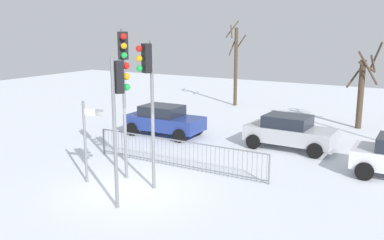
{
  "coord_description": "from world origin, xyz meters",
  "views": [
    {
      "loc": [
        8.43,
        -10.57,
        5.2
      ],
      "look_at": [
        0.92,
        2.22,
        2.02
      ],
      "focal_mm": 40.58,
      "sensor_mm": 36.0,
      "label": 1
    }
  ],
  "objects": [
    {
      "name": "direction_sign_post",
      "position": [
        -1.76,
        -0.21,
        1.58
      ],
      "size": [
        0.78,
        0.21,
        2.81
      ],
      "rotation": [
        0.0,
        0.0,
        0.2
      ],
      "color": "slate",
      "rests_on": "ground"
    },
    {
      "name": "car_blue_near",
      "position": [
        -3.26,
        6.62,
        0.77
      ],
      "size": [
        3.83,
        1.99,
        1.47
      ],
      "rotation": [
        0.0,
        0.0,
        0.02
      ],
      "color": "navy",
      "rests_on": "ground"
    },
    {
      "name": "bare_tree_left",
      "position": [
        -3.79,
        16.0,
        2.8
      ],
      "size": [
        1.31,
        1.23,
        5.64
      ],
      "color": "#473828",
      "rests_on": "ground"
    },
    {
      "name": "car_silver_trailing",
      "position": [
        2.81,
        7.38,
        0.77
      ],
      "size": [
        3.85,
        2.01,
        1.47
      ],
      "rotation": [
        0.0,
        0.0,
        -0.03
      ],
      "color": "#B2B5BA",
      "rests_on": "ground"
    },
    {
      "name": "pedestrian_guard_railing",
      "position": [
        -0.0,
        2.69,
        0.55
      ],
      "size": [
        7.36,
        0.08,
        1.07
      ],
      "rotation": [
        0.0,
        0.0,
        0.0
      ],
      "color": "slate",
      "rests_on": "ground"
    },
    {
      "name": "traffic_light_foreground_left",
      "position": [
        0.43,
        0.34,
        3.52
      ],
      "size": [
        0.41,
        0.52,
        4.81
      ],
      "rotation": [
        0.0,
        0.0,
        2.64
      ],
      "color": "slate",
      "rests_on": "ground"
    },
    {
      "name": "traffic_light_mid_right",
      "position": [
        0.54,
        -1.24,
        3.22
      ],
      "size": [
        0.41,
        0.52,
        4.39
      ],
      "rotation": [
        0.0,
        0.0,
        5.81
      ],
      "color": "slate",
      "rests_on": "ground"
    },
    {
      "name": "traffic_light_rear_left",
      "position": [
        -0.81,
        0.69,
        3.77
      ],
      "size": [
        0.47,
        0.46,
        5.16
      ],
      "rotation": [
        0.0,
        0.0,
        3.95
      ],
      "color": "slate",
      "rests_on": "ground"
    },
    {
      "name": "bare_tree_centre",
      "position": [
        4.76,
        13.04,
        2.11
      ],
      "size": [
        1.71,
        1.73,
        4.52
      ],
      "color": "#473828",
      "rests_on": "ground"
    },
    {
      "name": "ground_plane",
      "position": [
        0.0,
        0.0,
        0.0
      ],
      "size": [
        60.0,
        60.0,
        0.0
      ],
      "primitive_type": "plane",
      "color": "white"
    }
  ]
}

